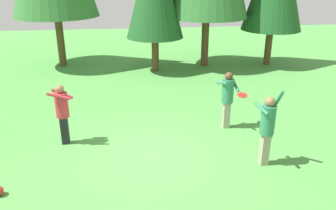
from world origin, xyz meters
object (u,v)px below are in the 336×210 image
person_thrower (267,125)px  frisbee (242,95)px  person_bystander (62,109)px  ball_yellow (266,115)px  person_catcher (227,95)px

person_thrower → frisbee: size_ratio=7.00×
person_thrower → person_bystander: size_ratio=1.16×
person_thrower → ball_yellow: size_ratio=10.03×
person_thrower → frisbee: person_thrower is taller
person_thrower → person_catcher: size_ratio=1.12×
person_thrower → person_catcher: (-0.35, 2.14, -0.03)m
person_thrower → frisbee: bearing=0.0°
person_catcher → ball_yellow: 1.81m
frisbee → person_catcher: bearing=102.5°
frisbee → person_thrower: bearing=-82.5°
person_bystander → frisbee: 4.83m
person_thrower → person_bystander: bearing=63.9°
person_catcher → person_bystander: size_ratio=1.03×
person_thrower → person_catcher: person_thrower is taller
ball_yellow → person_catcher: bearing=-160.6°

